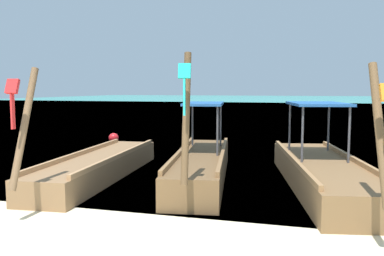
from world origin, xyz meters
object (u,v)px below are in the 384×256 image
longtail_boat_red_ribbon (99,166)px  longtail_boat_orange_ribbon (323,172)px  longtail_boat_turquoise_ribbon (201,164)px  mooring_buoy_near (114,138)px

longtail_boat_red_ribbon → longtail_boat_orange_ribbon: longtail_boat_orange_ribbon is taller
longtail_boat_red_ribbon → longtail_boat_orange_ribbon: bearing=4.7°
longtail_boat_turquoise_ribbon → mooring_buoy_near: 7.42m
longtail_boat_turquoise_ribbon → longtail_boat_orange_ribbon: longtail_boat_turquoise_ribbon is taller
longtail_boat_red_ribbon → longtail_boat_turquoise_ribbon: bearing=11.0°
longtail_boat_turquoise_ribbon → longtail_boat_orange_ribbon: size_ratio=0.90×
mooring_buoy_near → longtail_boat_turquoise_ribbon: bearing=-47.5°
longtail_boat_turquoise_ribbon → longtail_boat_orange_ribbon: (2.76, -0.05, -0.02)m
longtail_boat_red_ribbon → longtail_boat_orange_ribbon: (5.21, 0.43, 0.07)m
mooring_buoy_near → longtail_boat_red_ribbon: bearing=-66.7°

